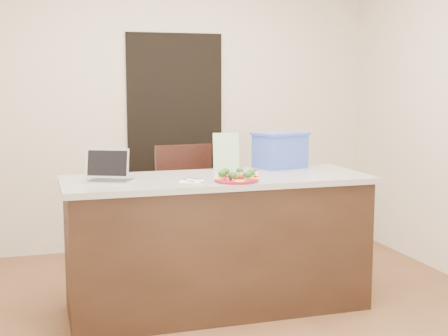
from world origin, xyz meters
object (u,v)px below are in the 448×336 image
object	(u,v)px
laptop	(108,172)
chair	(187,203)
island	(217,243)
yogurt_bottle	(256,176)
napkin	(191,181)
blue_box	(280,150)
plate	(236,180)

from	to	relation	value
laptop	chair	distance (m)	1.09
chair	laptop	bearing A→B (deg)	-136.69
island	yogurt_bottle	distance (m)	0.57
napkin	blue_box	xyz separation A→B (m)	(0.79, 0.44, 0.13)
island	laptop	bearing A→B (deg)	178.02
plate	yogurt_bottle	world-z (taller)	yogurt_bottle
plate	blue_box	size ratio (longest dim) A/B	0.67
plate	napkin	bearing A→B (deg)	162.45
plate	laptop	size ratio (longest dim) A/B	0.83
laptop	blue_box	bearing A→B (deg)	35.62
napkin	yogurt_bottle	size ratio (longest dim) A/B	2.00
island	blue_box	bearing A→B (deg)	26.87
chair	yogurt_bottle	bearing A→B (deg)	-80.86
napkin	island	bearing A→B (deg)	34.19
island	napkin	bearing A→B (deg)	-145.81
laptop	blue_box	distance (m)	1.32
napkin	blue_box	size ratio (longest dim) A/B	0.33
plate	chair	size ratio (longest dim) A/B	0.27
napkin	laptop	bearing A→B (deg)	160.93
island	plate	world-z (taller)	plate
yogurt_bottle	plate	bearing A→B (deg)	-175.29
chair	plate	bearing A→B (deg)	-88.66
plate	laptop	distance (m)	0.83
blue_box	napkin	bearing A→B (deg)	-167.14
yogurt_bottle	blue_box	xyz separation A→B (m)	(0.38, 0.52, 0.10)
plate	laptop	xyz separation A→B (m)	(-0.78, 0.26, 0.04)
island	plate	distance (m)	0.53
plate	napkin	size ratio (longest dim) A/B	2.04
island	napkin	world-z (taller)	napkin
napkin	blue_box	bearing A→B (deg)	29.01
island	yogurt_bottle	world-z (taller)	yogurt_bottle
plate	blue_box	world-z (taller)	blue_box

